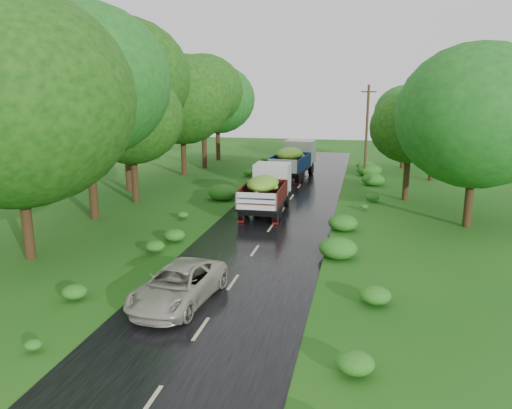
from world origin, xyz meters
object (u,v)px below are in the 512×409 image
(truck_near, at_px, (267,187))
(utility_pole, at_px, (367,130))
(car, at_px, (178,285))
(truck_far, at_px, (294,158))

(truck_near, distance_m, utility_pole, 15.03)
(car, bearing_deg, utility_pole, 82.82)
(truck_far, bearing_deg, utility_pole, 20.20)
(truck_near, distance_m, truck_far, 12.12)
(truck_near, relative_size, utility_pole, 0.84)
(truck_far, height_order, utility_pole, utility_pole)
(car, bearing_deg, truck_near, 93.72)
(truck_near, distance_m, car, 13.90)
(car, xyz_separation_m, utility_pole, (6.33, 27.50, 3.30))
(truck_near, height_order, utility_pole, utility_pole)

